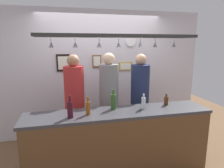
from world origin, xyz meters
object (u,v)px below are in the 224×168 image
object	(u,v)px
person_middle_grey_shirt	(109,92)
bottle_beer_amber_tall	(88,108)
picture_frame_lower_pair	(125,66)
bottle_champagne_green	(113,101)
bottle_wine_dark_red	(70,109)
person_right_navy_shirt	(140,91)
bottle_soda_clear	(143,103)
bottle_beer_brown_stubby	(166,100)
picture_frame_caricature	(63,63)
person_left_red_shirt	(74,95)
picture_frame_crest	(97,61)
wall_clock	(131,41)

from	to	relation	value
person_middle_grey_shirt	bottle_beer_amber_tall	distance (m)	0.87
bottle_beer_amber_tall	picture_frame_lower_pair	world-z (taller)	picture_frame_lower_pair
bottle_champagne_green	bottle_wine_dark_red	distance (m)	0.68
bottle_beer_amber_tall	picture_frame_lower_pair	size ratio (longest dim) A/B	0.87
bottle_beer_amber_tall	person_right_navy_shirt	bearing A→B (deg)	35.20
bottle_soda_clear	picture_frame_lower_pair	xyz separation A→B (m)	(0.14, 1.37, 0.40)
bottle_beer_brown_stubby	picture_frame_caricature	size ratio (longest dim) A/B	0.53
person_middle_grey_shirt	bottle_beer_brown_stubby	xyz separation A→B (m)	(0.81, -0.59, -0.04)
person_right_navy_shirt	bottle_champagne_green	distance (m)	0.88
person_left_red_shirt	bottle_wine_dark_red	size ratio (longest dim) A/B	5.83
picture_frame_crest	person_right_navy_shirt	bearing A→B (deg)	-44.80
bottle_beer_amber_tall	picture_frame_caricature	size ratio (longest dim) A/B	0.76
bottle_beer_amber_tall	picture_frame_crest	world-z (taller)	picture_frame_crest
person_middle_grey_shirt	person_left_red_shirt	bearing A→B (deg)	180.00
person_middle_grey_shirt	person_right_navy_shirt	distance (m)	0.59
bottle_wine_dark_red	person_middle_grey_shirt	bearing A→B (deg)	48.89
bottle_beer_brown_stubby	picture_frame_caricature	xyz separation A→B (m)	(-1.58, 1.27, 0.52)
picture_frame_lower_pair	wall_clock	distance (m)	0.53
bottle_champagne_green	bottle_beer_brown_stubby	world-z (taller)	bottle_champagne_green
person_left_red_shirt	bottle_beer_brown_stubby	xyz separation A→B (m)	(1.41, -0.59, -0.03)
picture_frame_caricature	wall_clock	xyz separation A→B (m)	(1.40, -0.01, 0.42)
bottle_champagne_green	bottle_beer_brown_stubby	xyz separation A→B (m)	(0.87, -0.00, -0.05)
person_middle_grey_shirt	bottle_wine_dark_red	size ratio (longest dim) A/B	5.90
picture_frame_lower_pair	bottle_champagne_green	bearing A→B (deg)	-114.47
person_right_navy_shirt	picture_frame_crest	xyz separation A→B (m)	(-0.69, 0.69, 0.51)
person_left_red_shirt	wall_clock	size ratio (longest dim) A/B	7.96
bottle_champagne_green	bottle_soda_clear	bearing A→B (deg)	-12.31
person_right_navy_shirt	picture_frame_lower_pair	distance (m)	0.80
person_left_red_shirt	wall_clock	xyz separation A→B (m)	(1.23, 0.68, 0.92)
bottle_beer_brown_stubby	picture_frame_lower_pair	xyz separation A→B (m)	(-0.29, 1.27, 0.42)
person_middle_grey_shirt	picture_frame_lower_pair	world-z (taller)	person_middle_grey_shirt
person_right_navy_shirt	bottle_champagne_green	size ratio (longest dim) A/B	5.82
picture_frame_caricature	picture_frame_lower_pair	bearing A→B (deg)	0.00
bottle_beer_brown_stubby	picture_frame_lower_pair	bearing A→B (deg)	102.86
bottle_beer_brown_stubby	wall_clock	size ratio (longest dim) A/B	0.82
person_right_navy_shirt	bottle_wine_dark_red	distance (m)	1.52
picture_frame_lower_pair	bottle_beer_brown_stubby	bearing A→B (deg)	-77.14
picture_frame_lower_pair	bottle_beer_amber_tall	bearing A→B (deg)	-124.35
bottle_beer_amber_tall	picture_frame_caricature	world-z (taller)	picture_frame_caricature
person_right_navy_shirt	bottle_beer_amber_tall	size ratio (longest dim) A/B	6.71
person_right_navy_shirt	bottle_beer_brown_stubby	world-z (taller)	person_right_navy_shirt
person_left_red_shirt	picture_frame_crest	bearing A→B (deg)	53.61
bottle_soda_clear	bottle_beer_amber_tall	xyz separation A→B (m)	(-0.84, -0.06, 0.01)
person_left_red_shirt	person_middle_grey_shirt	world-z (taller)	person_middle_grey_shirt
picture_frame_lower_pair	wall_clock	xyz separation A→B (m)	(0.10, -0.01, 0.52)
person_middle_grey_shirt	bottle_beer_amber_tall	size ratio (longest dim) A/B	6.81
person_left_red_shirt	bottle_wine_dark_red	distance (m)	0.81
bottle_beer_amber_tall	bottle_champagne_green	bearing A→B (deg)	21.23
person_right_navy_shirt	wall_clock	world-z (taller)	wall_clock
person_left_red_shirt	bottle_beer_amber_tall	bearing A→B (deg)	-78.61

